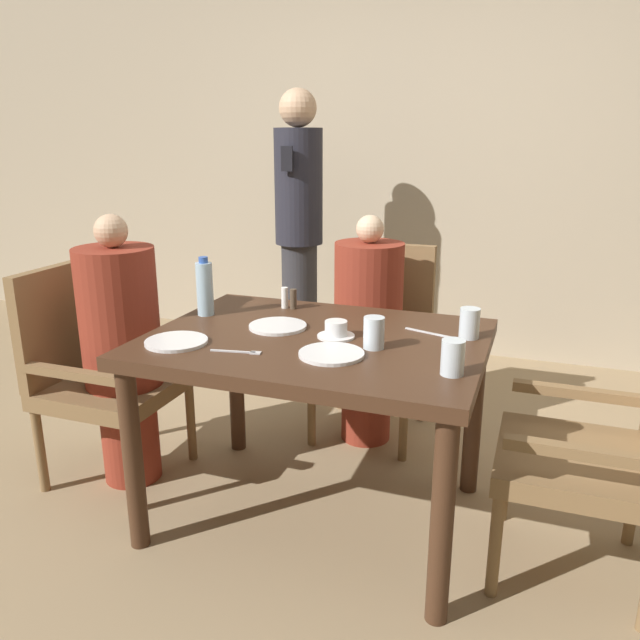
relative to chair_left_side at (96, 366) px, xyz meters
The scene contains 21 objects.
ground_plane 1.12m from the chair_left_side, ahead, with size 16.00×16.00×0.00m, color #9E8460.
wall_back 2.57m from the chair_left_side, 65.39° to the left, with size 8.00×0.06×2.80m.
dining_table 1.01m from the chair_left_side, ahead, with size 1.20×0.91×0.74m.
chair_left_side is the anchor object (origin of this frame).
diner_in_left_chair 0.17m from the chair_left_side, ahead, with size 0.32×0.32×1.15m.
chair_far_side 1.31m from the chair_left_side, 40.39° to the left, with size 0.51×0.51×0.92m.
diner_in_far_chair 1.23m from the chair_left_side, 35.25° to the left, with size 0.32×0.32×1.10m.
chair_right_side 2.00m from the chair_left_side, ahead, with size 0.51×0.51×0.92m.
standing_host 1.62m from the chair_left_side, 78.10° to the left, with size 0.29×0.33×1.70m.
plate_main_left 1.16m from the chair_left_side, ahead, with size 0.22×0.22×0.01m.
plate_main_right 0.66m from the chair_left_side, 22.75° to the right, with size 0.22×0.22×0.01m.
plate_dessert_center 0.87m from the chair_left_side, ahead, with size 0.22×0.22×0.01m.
teacup_with_saucer 1.10m from the chair_left_side, ahead, with size 0.14×0.14×0.06m.
water_bottle 0.61m from the chair_left_side, 13.72° to the left, with size 0.07×0.07×0.24m.
glass_tall_near 1.56m from the chair_left_side, ahead, with size 0.07×0.07×0.11m.
glass_tall_mid 1.56m from the chair_left_side, ahead, with size 0.07×0.07×0.11m.
glass_tall_far 1.27m from the chair_left_side, ahead, with size 0.07×0.07×0.11m.
salt_shaker 0.86m from the chair_left_side, 23.34° to the left, with size 0.03×0.03×0.09m.
pepper_shaker 0.89m from the chair_left_side, 22.29° to the left, with size 0.03×0.03×0.08m.
fork_beside_plate 0.90m from the chair_left_side, 16.75° to the right, with size 0.18×0.05×0.00m.
knife_beside_plate 1.42m from the chair_left_side, ahead, with size 0.18×0.07×0.00m.
Camera 1 is at (0.75, -2.01, 1.44)m, focal length 35.00 mm.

